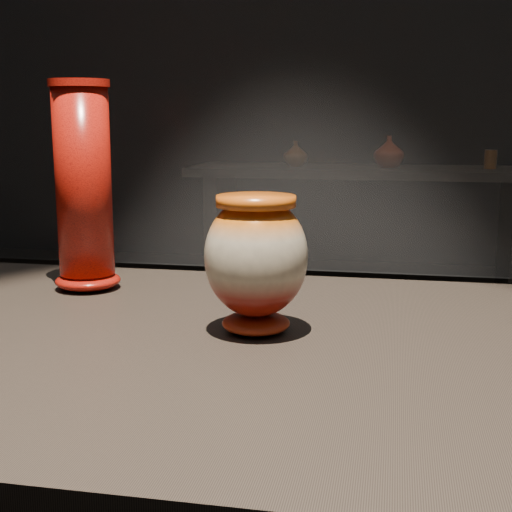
{
  "coord_description": "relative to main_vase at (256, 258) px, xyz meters",
  "views": [
    {
      "loc": [
        0.04,
        -0.88,
        1.19
      ],
      "look_at": [
        -0.14,
        0.04,
        1.01
      ],
      "focal_mm": 50.0,
      "sensor_mm": 36.0,
      "label": 1
    }
  ],
  "objects": [
    {
      "name": "main_vase",
      "position": [
        0.0,
        0.0,
        0.0
      ],
      "size": [
        0.18,
        0.18,
        0.19
      ],
      "rotation": [
        0.0,
        0.0,
        -0.43
      ],
      "color": "maroon",
      "rests_on": "display_plinth"
    },
    {
      "name": "tall_vase",
      "position": [
        -0.33,
        0.19,
        0.07
      ],
      "size": [
        0.13,
        0.13,
        0.35
      ],
      "rotation": [
        0.0,
        0.0,
        -0.21
      ],
      "color": "red",
      "rests_on": "display_plinth"
    },
    {
      "name": "back_vase_mid",
      "position": [
        0.14,
        3.27,
        -0.01
      ],
      "size": [
        0.19,
        0.19,
        0.18
      ],
      "primitive_type": "imported",
      "rotation": [
        0.0,
        0.0,
        4.83
      ],
      "color": "maroon",
      "rests_on": "back_shelf"
    },
    {
      "name": "back_shelf",
      "position": [
        -0.01,
        3.28,
        -0.37
      ],
      "size": [
        2.0,
        0.6,
        0.9
      ],
      "color": "black",
      "rests_on": "ground"
    },
    {
      "name": "back_vase_left",
      "position": [
        -0.4,
        3.26,
        -0.03
      ],
      "size": [
        0.14,
        0.14,
        0.15
      ],
      "primitive_type": "imported",
      "rotation": [
        0.0,
        0.0,
        0.0
      ],
      "color": "#8F4A14",
      "rests_on": "back_shelf"
    },
    {
      "name": "back_vase_right",
      "position": [
        0.7,
        3.28,
        -0.05
      ],
      "size": [
        0.07,
        0.07,
        0.11
      ],
      "primitive_type": "cylinder",
      "color": "#8F4A14",
      "rests_on": "back_shelf"
    }
  ]
}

